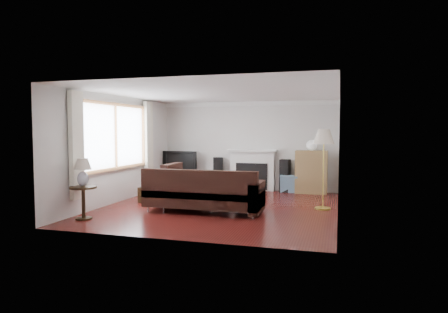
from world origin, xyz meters
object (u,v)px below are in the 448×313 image
(bookshelf, at_px, (311,172))
(side_table, at_px, (83,203))
(tv_stand, at_px, (180,180))
(coffee_table, at_px, (229,192))
(floor_lamp, at_px, (323,169))
(sectional_sofa, at_px, (204,192))

(bookshelf, bearing_deg, side_table, -131.81)
(tv_stand, relative_size, coffee_table, 0.87)
(bookshelf, distance_m, floor_lamp, 2.18)
(floor_lamp, bearing_deg, sectional_sofa, -157.46)
(sectional_sofa, bearing_deg, tv_stand, 120.37)
(bookshelf, relative_size, side_table, 1.83)
(tv_stand, distance_m, bookshelf, 3.79)
(floor_lamp, xyz_separation_m, side_table, (-4.34, -2.29, -0.55))
(sectional_sofa, relative_size, floor_lamp, 1.52)
(sectional_sofa, xyz_separation_m, coffee_table, (0.17, 1.36, -0.20))
(tv_stand, xyz_separation_m, sectional_sofa, (1.81, -3.08, 0.18))
(tv_stand, bearing_deg, side_table, -92.21)
(bookshelf, relative_size, floor_lamp, 0.67)
(sectional_sofa, bearing_deg, coffee_table, 82.75)
(coffee_table, bearing_deg, tv_stand, 161.33)
(tv_stand, distance_m, side_table, 4.39)
(floor_lamp, bearing_deg, coffee_table, 170.26)
(sectional_sofa, bearing_deg, side_table, -146.53)
(side_table, bearing_deg, tv_stand, 87.79)
(tv_stand, bearing_deg, sectional_sofa, -59.63)
(floor_lamp, distance_m, side_table, 4.93)
(bookshelf, bearing_deg, tv_stand, -179.68)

